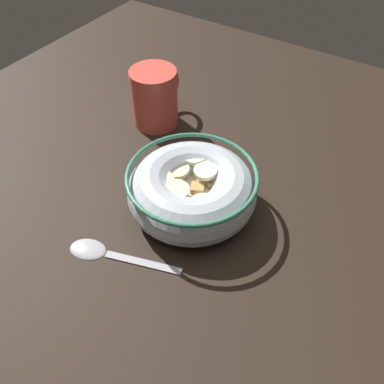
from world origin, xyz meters
TOP-DOWN VIEW (x-y plane):
  - ground_plane at (0.00, 0.00)cm, footprint 106.94×106.94cm
  - cereal_bowl at (0.00, -0.01)cm, footprint 17.84×17.84cm
  - spoon at (-13.17, 5.78)cm, footprint 6.48×15.02cm
  - coffee_mug at (13.73, 16.17)cm, footprint 10.92×7.75cm

SIDE VIEW (x-z plane):
  - ground_plane at x=0.00cm, z-range -2.00..0.00cm
  - spoon at x=-13.17cm, z-range -0.05..0.75cm
  - cereal_bowl at x=0.00cm, z-range 0.23..6.70cm
  - coffee_mug at x=13.73cm, z-range 0.00..9.86cm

